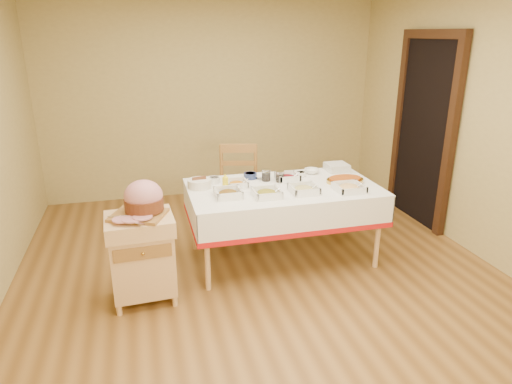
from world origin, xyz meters
TOP-DOWN VIEW (x-y plane):
  - room_shell at (0.00, 0.00)m, footprint 5.00×5.00m
  - doorway at (2.20, 0.90)m, footprint 0.09×1.10m
  - dining_table at (0.30, 0.30)m, footprint 1.82×1.02m
  - butcher_cart at (-1.06, -0.14)m, footprint 0.56×0.47m
  - dining_chair at (0.02, 1.02)m, footprint 0.54×0.52m
  - ham_on_board at (-1.02, -0.10)m, footprint 0.44×0.42m
  - serving_dish_a at (-0.27, 0.15)m, footprint 0.24×0.24m
  - serving_dish_b at (0.07, 0.07)m, footprint 0.24×0.24m
  - serving_dish_c at (0.43, 0.08)m, footprint 0.25×0.25m
  - serving_dish_d at (0.86, 0.02)m, footprint 0.26×0.26m
  - serving_dish_e at (-0.14, 0.41)m, footprint 0.21×0.20m
  - serving_dish_f at (0.40, 0.48)m, footprint 0.23×0.21m
  - small_bowl_left at (-0.33, 0.59)m, footprint 0.13×0.13m
  - small_bowl_mid at (0.06, 0.63)m, footprint 0.14×0.14m
  - small_bowl_right at (0.58, 0.57)m, footprint 0.10×0.10m
  - bowl_white_imported at (0.18, 0.62)m, footprint 0.18×0.18m
  - bowl_small_imported at (0.72, 0.64)m, footprint 0.20×0.20m
  - preserve_jar_left at (0.19, 0.52)m, footprint 0.09×0.09m
  - preserve_jar_right at (0.31, 0.45)m, footprint 0.09×0.09m
  - mustard_bottle at (-0.27, 0.30)m, footprint 0.06×0.06m
  - bread_basket at (-0.49, 0.47)m, footprint 0.22×0.22m
  - plate_stack at (1.02, 0.66)m, footprint 0.22×0.22m
  - brass_platter at (0.93, 0.27)m, footprint 0.38×0.27m

SIDE VIEW (x-z plane):
  - butcher_cart at x=-1.06m, z-range 0.05..0.81m
  - dining_chair at x=0.02m, z-range 0.01..1.01m
  - dining_table at x=0.30m, z-range 0.22..0.98m
  - bowl_white_imported at x=0.18m, z-range 0.76..0.80m
  - brass_platter at x=0.93m, z-range 0.76..0.81m
  - bowl_small_imported at x=0.72m, z-range 0.76..0.81m
  - small_bowl_right at x=0.58m, z-range 0.76..0.81m
  - serving_dish_e at x=-0.14m, z-range 0.74..0.84m
  - serving_dish_d at x=0.86m, z-range 0.74..0.84m
  - serving_dish_b at x=0.07m, z-range 0.74..0.84m
  - small_bowl_mid at x=0.06m, z-range 0.76..0.82m
  - small_bowl_left at x=-0.33m, z-range 0.76..0.82m
  - serving_dish_c at x=0.43m, z-range 0.74..0.84m
  - serving_dish_f at x=0.40m, z-range 0.74..0.84m
  - serving_dish_a at x=-0.27m, z-range 0.74..0.85m
  - plate_stack at x=1.02m, z-range 0.76..0.84m
  - bread_basket at x=-0.49m, z-range 0.75..0.85m
  - preserve_jar_right at x=0.31m, z-range 0.75..0.86m
  - preserve_jar_left at x=0.19m, z-range 0.75..0.87m
  - mustard_bottle at x=-0.27m, z-range 0.75..0.92m
  - ham_on_board at x=-1.02m, z-range 0.74..1.03m
  - doorway at x=2.20m, z-range 0.01..2.21m
  - room_shell at x=0.00m, z-range -1.20..3.80m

